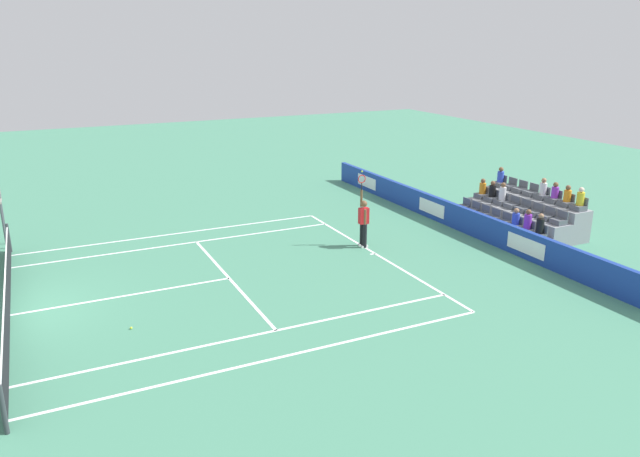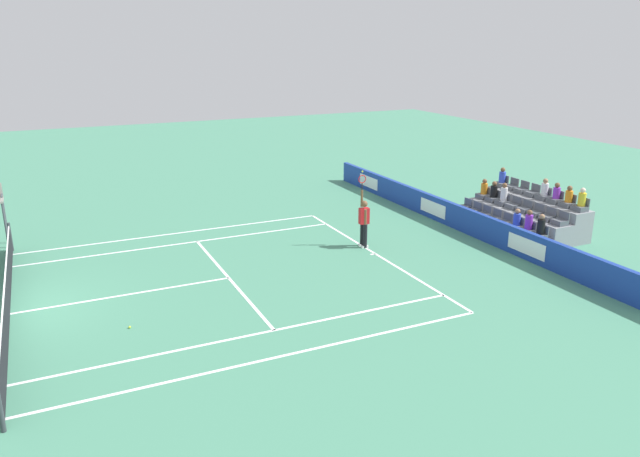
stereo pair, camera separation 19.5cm
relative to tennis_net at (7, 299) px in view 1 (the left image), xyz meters
The scene contains 14 objects.
ground_plane 0.49m from the tennis_net, ahead, with size 80.00×80.00×0.00m, color #47896B.
line_baseline 11.90m from the tennis_net, 90.00° to the right, with size 10.97×0.10×0.01m, color white.
line_service 6.42m from the tennis_net, 90.00° to the right, with size 8.23×0.10×0.01m, color white.
line_centre_service 3.24m from the tennis_net, 90.00° to the right, with size 0.10×6.40×0.01m, color white.
line_singles_sideline_left 7.25m from the tennis_net, 55.31° to the right, with size 0.10×11.89×0.01m, color white.
line_singles_sideline_right 7.25m from the tennis_net, 124.69° to the right, with size 0.10×11.89×0.01m, color white.
line_doubles_sideline_left 8.10m from the tennis_net, 47.30° to the right, with size 0.10×11.89×0.01m, color white.
line_doubles_sideline_right 8.10m from the tennis_net, 132.70° to the right, with size 0.10×11.89×0.01m, color white.
line_centre_mark 11.80m from the tennis_net, 90.00° to the right, with size 0.10×0.20×0.01m, color white.
sponsor_barrier 16.44m from the tennis_net, 90.00° to the right, with size 22.30×0.22×1.00m.
tennis_net is the anchor object (origin of this frame).
tennis_player 11.93m from the tennis_net, 85.74° to the right, with size 0.53×0.37×2.85m.
stadium_stand 18.76m from the tennis_net, 90.03° to the right, with size 4.96×2.85×2.15m.
loose_tennis_ball 3.79m from the tennis_net, 128.72° to the right, with size 0.07×0.07×0.07m, color #D1E533.
Camera 1 is at (-17.76, -1.13, 7.38)m, focal length 34.03 mm.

